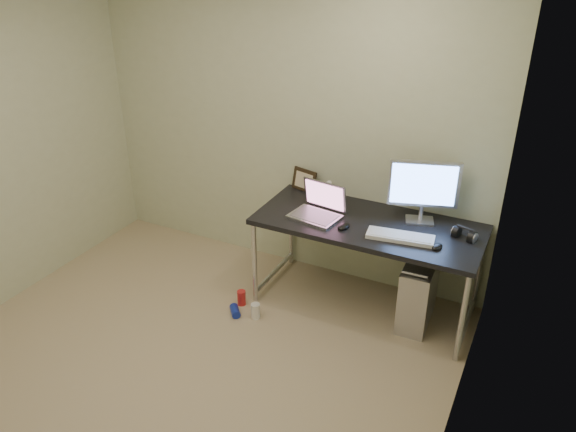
# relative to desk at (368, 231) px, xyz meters

# --- Properties ---
(floor) EXTENTS (3.50, 3.50, 0.00)m
(floor) POSITION_rel_desk_xyz_m (-0.87, -1.38, -0.68)
(floor) COLOR tan
(floor) RESTS_ON ground
(wall_back) EXTENTS (3.50, 0.02, 2.50)m
(wall_back) POSITION_rel_desk_xyz_m (-0.87, 0.37, 0.57)
(wall_back) COLOR beige
(wall_back) RESTS_ON ground
(wall_right) EXTENTS (0.02, 3.50, 2.50)m
(wall_right) POSITION_rel_desk_xyz_m (0.88, -1.38, 0.57)
(wall_right) COLOR beige
(wall_right) RESTS_ON ground
(desk) EXTENTS (1.69, 0.74, 0.75)m
(desk) POSITION_rel_desk_xyz_m (0.00, 0.00, 0.00)
(desk) COLOR black
(desk) RESTS_ON ground
(tower_computer) EXTENTS (0.24, 0.50, 0.55)m
(tower_computer) POSITION_rel_desk_xyz_m (0.43, -0.01, -0.42)
(tower_computer) COLOR silver
(tower_computer) RESTS_ON ground
(cable_a) EXTENTS (0.01, 0.16, 0.69)m
(cable_a) POSITION_rel_desk_xyz_m (0.38, 0.32, -0.28)
(cable_a) COLOR black
(cable_a) RESTS_ON ground
(cable_b) EXTENTS (0.02, 0.11, 0.71)m
(cable_b) POSITION_rel_desk_xyz_m (0.47, 0.30, -0.30)
(cable_b) COLOR black
(cable_b) RESTS_ON ground
(can_red) EXTENTS (0.09, 0.09, 0.12)m
(can_red) POSITION_rel_desk_xyz_m (-0.88, -0.43, -0.61)
(can_red) COLOR red
(can_red) RESTS_ON ground
(can_white) EXTENTS (0.09, 0.09, 0.13)m
(can_white) POSITION_rel_desk_xyz_m (-0.69, -0.54, -0.61)
(can_white) COLOR white
(can_white) RESTS_ON ground
(can_blue) EXTENTS (0.13, 0.14, 0.07)m
(can_blue) POSITION_rel_desk_xyz_m (-0.85, -0.57, -0.64)
(can_blue) COLOR #162AAA
(can_blue) RESTS_ON ground
(laptop) EXTENTS (0.40, 0.35, 0.25)m
(laptop) POSITION_rel_desk_xyz_m (-0.38, -0.06, 0.13)
(laptop) COLOR silver
(laptop) RESTS_ON desk
(monitor) EXTENTS (0.50, 0.20, 0.48)m
(monitor) POSITION_rel_desk_xyz_m (0.34, 0.19, 0.35)
(monitor) COLOR silver
(monitor) RESTS_ON desk
(keyboard) EXTENTS (0.49, 0.22, 0.03)m
(keyboard) POSITION_rel_desk_xyz_m (0.28, -0.14, 0.09)
(keyboard) COLOR white
(keyboard) RESTS_ON desk
(mouse_right) EXTENTS (0.09, 0.11, 0.04)m
(mouse_right) POSITION_rel_desk_xyz_m (0.55, -0.15, 0.09)
(mouse_right) COLOR black
(mouse_right) RESTS_ON desk
(mouse_left) EXTENTS (0.09, 0.13, 0.04)m
(mouse_left) POSITION_rel_desk_xyz_m (-0.14, -0.16, 0.09)
(mouse_left) COLOR black
(mouse_left) RESTS_ON desk
(headphones) EXTENTS (0.18, 0.11, 0.11)m
(headphones) POSITION_rel_desk_xyz_m (0.69, 0.07, 0.10)
(headphones) COLOR black
(headphones) RESTS_ON desk
(picture_frame) EXTENTS (0.24, 0.12, 0.19)m
(picture_frame) POSITION_rel_desk_xyz_m (-0.68, 0.32, 0.17)
(picture_frame) COLOR black
(picture_frame) RESTS_ON desk
(webcam) EXTENTS (0.05, 0.04, 0.13)m
(webcam) POSITION_rel_desk_xyz_m (-0.45, 0.30, 0.17)
(webcam) COLOR silver
(webcam) RESTS_ON desk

